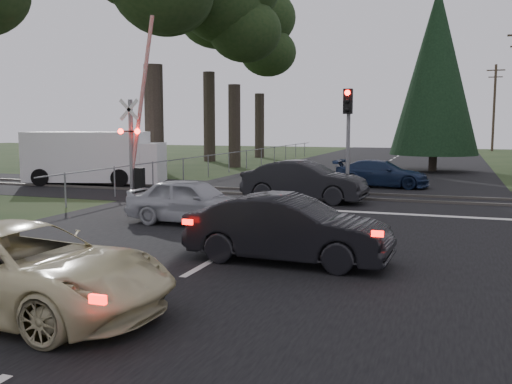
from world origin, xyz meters
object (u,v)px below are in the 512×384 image
at_px(utility_pole_far, 494,106).
at_px(dark_hatchback, 288,229).
at_px(white_van, 98,158).
at_px(blue_sedan, 381,174).
at_px(dark_car_far, 304,181).
at_px(cream_coupe, 20,269).
at_px(crossing_signal, 136,144).
at_px(traffic_signal_center, 348,125).
at_px(silver_car, 192,201).

xyz_separation_m(utility_pole_far, dark_hatchback, (-6.97, -54.00, -4.04)).
relative_size(dark_hatchback, white_van, 0.63).
relative_size(blue_sedan, dark_car_far, 0.93).
distance_m(cream_coupe, white_van, 19.00).
distance_m(blue_sedan, dark_car_far, 6.21).
relative_size(crossing_signal, cream_coupe, 1.45).
xyz_separation_m(traffic_signal_center, silver_car, (-3.30, -6.20, -2.16)).
xyz_separation_m(traffic_signal_center, utility_pole_far, (7.50, 44.32, 1.92)).
distance_m(dark_hatchback, silver_car, 5.18).
height_order(blue_sedan, dark_car_far, dark_car_far).
relative_size(utility_pole_far, white_van, 1.34).
bearing_deg(white_van, dark_car_far, -30.84).
height_order(cream_coupe, dark_hatchback, dark_hatchback).
bearing_deg(cream_coupe, white_van, 34.71).
bearing_deg(dark_car_far, white_van, 79.02).
distance_m(crossing_signal, cream_coupe, 14.46).
distance_m(traffic_signal_center, silver_car, 7.35).
relative_size(silver_car, white_van, 0.57).
xyz_separation_m(silver_car, dark_car_far, (1.84, 5.64, 0.09)).
distance_m(crossing_signal, white_van, 5.10).
xyz_separation_m(blue_sedan, white_van, (-12.86, -3.06, 0.64)).
xyz_separation_m(crossing_signal, blue_sedan, (8.90, 6.18, -1.45)).
height_order(crossing_signal, cream_coupe, crossing_signal).
distance_m(cream_coupe, dark_car_far, 13.52).
height_order(silver_car, white_van, white_van).
height_order(traffic_signal_center, dark_car_far, traffic_signal_center).
bearing_deg(blue_sedan, dark_car_far, 163.67).
height_order(traffic_signal_center, white_van, traffic_signal_center).
relative_size(traffic_signal_center, utility_pole_far, 0.46).
xyz_separation_m(traffic_signal_center, dark_hatchback, (0.53, -9.68, -2.12)).
distance_m(utility_pole_far, white_van, 46.63).
bearing_deg(crossing_signal, utility_pole_far, 70.77).
bearing_deg(cream_coupe, crossing_signal, 27.60).
relative_size(crossing_signal, traffic_signal_center, 1.70).
xyz_separation_m(crossing_signal, dark_hatchback, (8.80, -8.79, -1.37)).
bearing_deg(dark_car_far, utility_pole_far, -7.79).
distance_m(traffic_signal_center, blue_sedan, 5.76).
bearing_deg(traffic_signal_center, silver_car, -118.06).
height_order(crossing_signal, blue_sedan, crossing_signal).
distance_m(crossing_signal, blue_sedan, 10.93).
xyz_separation_m(utility_pole_far, blue_sedan, (-6.87, -39.04, -4.12)).
bearing_deg(utility_pole_far, white_van, -115.11).
bearing_deg(cream_coupe, traffic_signal_center, -6.17).
height_order(crossing_signal, utility_pole_far, utility_pole_far).
relative_size(cream_coupe, white_van, 0.72).
relative_size(traffic_signal_center, silver_car, 1.07).
bearing_deg(dark_car_far, blue_sedan, -16.15).
bearing_deg(dark_car_far, crossing_signal, 96.27).
xyz_separation_m(utility_pole_far, silver_car, (-10.80, -50.52, -4.07)).
bearing_deg(white_van, crossing_signal, -54.54).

